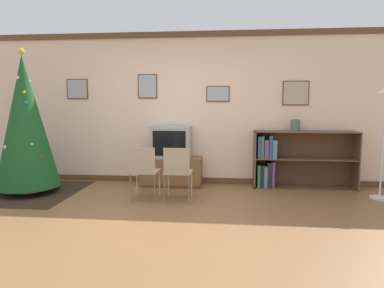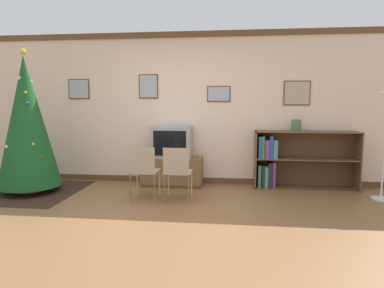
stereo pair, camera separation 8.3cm
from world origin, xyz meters
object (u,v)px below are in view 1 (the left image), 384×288
Objects in this scene: bookshelf at (288,160)px; vase at (295,125)px; christmas_tree at (25,122)px; television at (171,142)px; tv_console at (171,171)px; folding_chair_left at (144,170)px; folding_chair_right at (177,171)px.

bookshelf is 0.62m from vase.
christmas_tree is 2.38m from television.
vase is at bearing 2.39° from television.
vase reaches higher than tv_console.
christmas_tree is 1.34× the size of bookshelf.
vase reaches higher than bookshelf.
television is at bearing 17.52° from christmas_tree.
folding_chair_left is 4.18× the size of vase.
bookshelf is at bearing 24.79° from folding_chair_left.
television is (2.24, 0.71, -0.37)m from christmas_tree.
television is at bearing -90.00° from tv_console.
television is 1.06m from folding_chair_right.
tv_console is 1.04m from folding_chair_left.
folding_chair_left is 0.51m from folding_chair_right.
folding_chair_right reaches higher than tv_console.
television is (0.00, -0.00, 0.52)m from tv_console.
christmas_tree is 2.12m from folding_chair_left.
tv_console is at bearing -178.15° from bookshelf.
vase is at bearing 24.25° from folding_chair_left.
bookshelf is at bearing 10.31° from christmas_tree.
folding_chair_right is at bearing -150.23° from vase.
folding_chair_right is at bearing -75.61° from tv_console.
television is at bearing 75.58° from folding_chair_left.
folding_chair_right is 4.18× the size of vase.
christmas_tree reaches higher than bookshelf.
vase is (2.13, 0.09, 0.31)m from television.
folding_chair_right is at bearing -149.29° from bookshelf.
bookshelf is at bearing -168.70° from vase.
tv_console is at bearing 90.00° from television.
television is 2.15m from vase.
television reaches higher than folding_chair_left.
folding_chair_right is at bearing 0.00° from folding_chair_left.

